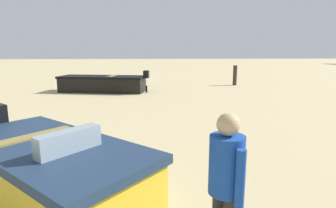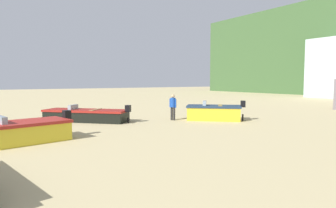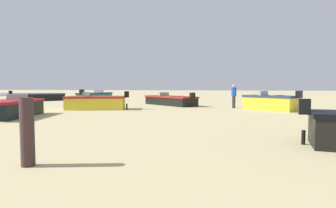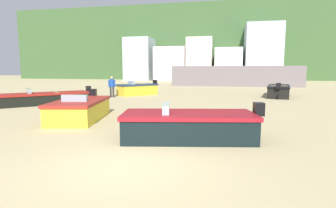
{
  "view_description": "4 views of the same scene",
  "coord_description": "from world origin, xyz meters",
  "px_view_note": "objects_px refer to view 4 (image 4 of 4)",
  "views": [
    {
      "loc": [
        -8.64,
        14.52,
        2.17
      ],
      "look_at": [
        -0.4,
        13.93,
        0.58
      ],
      "focal_mm": 28.89,
      "sensor_mm": 36.0,
      "label": 1
    },
    {
      "loc": [
        9.24,
        3.51,
        2.5
      ],
      "look_at": [
        -7.43,
        14.18,
        0.92
      ],
      "focal_mm": 31.96,
      "sensor_mm": 36.0,
      "label": 2
    },
    {
      "loc": [
        13.94,
        12.26,
        1.54
      ],
      "look_at": [
        -2.97,
        9.72,
        0.45
      ],
      "focal_mm": 30.91,
      "sensor_mm": 36.0,
      "label": 3
    },
    {
      "loc": [
        2.08,
        -5.45,
        2.14
      ],
      "look_at": [
        -0.58,
        7.62,
        0.41
      ],
      "focal_mm": 28.44,
      "sensor_mm": 36.0,
      "label": 4
    }
  ],
  "objects_px": {
    "boat_yellow_1": "(138,89)",
    "boat_black_2": "(189,126)",
    "boat_black_4": "(278,91)",
    "beach_walker_foreground": "(112,85)",
    "boat_yellow_6": "(80,109)",
    "boat_black_0": "(45,98)"
  },
  "relations": [
    {
      "from": "boat_yellow_1",
      "to": "boat_black_2",
      "type": "bearing_deg",
      "value": 156.25
    },
    {
      "from": "boat_black_4",
      "to": "beach_walker_foreground",
      "type": "bearing_deg",
      "value": -154.07
    },
    {
      "from": "boat_black_2",
      "to": "boat_yellow_6",
      "type": "distance_m",
      "value": 5.49
    },
    {
      "from": "boat_yellow_6",
      "to": "beach_walker_foreground",
      "type": "height_order",
      "value": "beach_walker_foreground"
    },
    {
      "from": "boat_black_0",
      "to": "beach_walker_foreground",
      "type": "distance_m",
      "value": 5.32
    },
    {
      "from": "boat_yellow_6",
      "to": "beach_walker_foreground",
      "type": "xyz_separation_m",
      "value": [
        -2.4,
        8.92,
        0.51
      ]
    },
    {
      "from": "boat_black_2",
      "to": "boat_yellow_6",
      "type": "bearing_deg",
      "value": 54.48
    },
    {
      "from": "boat_black_4",
      "to": "boat_black_0",
      "type": "bearing_deg",
      "value": -140.56
    },
    {
      "from": "boat_yellow_1",
      "to": "boat_black_4",
      "type": "distance_m",
      "value": 11.47
    },
    {
      "from": "beach_walker_foreground",
      "to": "boat_black_4",
      "type": "bearing_deg",
      "value": 177.18
    },
    {
      "from": "boat_black_0",
      "to": "boat_black_4",
      "type": "xyz_separation_m",
      "value": [
        15.13,
        8.0,
        0.07
      ]
    },
    {
      "from": "boat_black_0",
      "to": "boat_yellow_6",
      "type": "relative_size",
      "value": 1.15
    },
    {
      "from": "boat_yellow_6",
      "to": "boat_black_2",
      "type": "bearing_deg",
      "value": 143.26
    },
    {
      "from": "beach_walker_foreground",
      "to": "boat_black_2",
      "type": "bearing_deg",
      "value": 105.96
    },
    {
      "from": "boat_yellow_1",
      "to": "boat_black_2",
      "type": "relative_size",
      "value": 0.79
    },
    {
      "from": "boat_black_2",
      "to": "beach_walker_foreground",
      "type": "xyz_separation_m",
      "value": [
        -7.36,
        11.27,
        0.53
      ]
    },
    {
      "from": "boat_black_0",
      "to": "boat_yellow_1",
      "type": "distance_m",
      "value": 7.85
    },
    {
      "from": "boat_yellow_6",
      "to": "beach_walker_foreground",
      "type": "relative_size",
      "value": 2.55
    },
    {
      "from": "beach_walker_foreground",
      "to": "boat_black_0",
      "type": "bearing_deg",
      "value": 46.32
    },
    {
      "from": "boat_black_0",
      "to": "boat_yellow_1",
      "type": "height_order",
      "value": "boat_yellow_1"
    },
    {
      "from": "boat_yellow_1",
      "to": "beach_walker_foreground",
      "type": "height_order",
      "value": "beach_walker_foreground"
    },
    {
      "from": "boat_black_0",
      "to": "beach_walker_foreground",
      "type": "relative_size",
      "value": 2.93
    }
  ]
}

